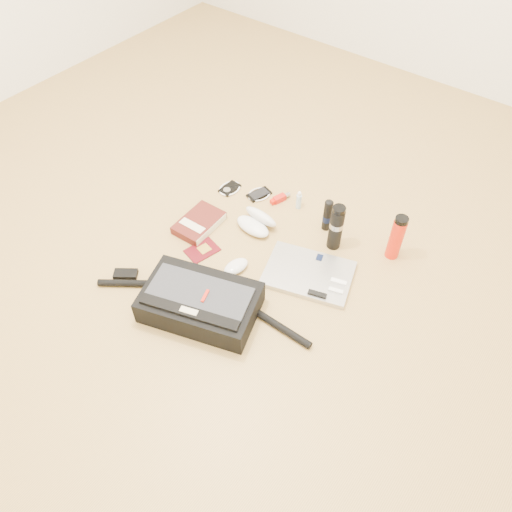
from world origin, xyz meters
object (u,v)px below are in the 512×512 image
at_px(thermos_black, 336,227).
at_px(thermos_red, 396,237).
at_px(messenger_bag, 200,302).
at_px(book, 199,223).
at_px(laptop, 309,274).

bearing_deg(thermos_black, thermos_red, 24.81).
distance_m(messenger_bag, thermos_red, 0.87).
relative_size(messenger_bag, book, 3.74).
height_order(laptop, book, book).
bearing_deg(thermos_red, messenger_bag, -122.44).
bearing_deg(thermos_black, messenger_bag, -110.45).
bearing_deg(laptop, book, 168.66).
bearing_deg(laptop, thermos_black, 75.23).
distance_m(thermos_black, thermos_red, 0.26).
xyz_separation_m(messenger_bag, book, (-0.32, 0.35, -0.04)).
relative_size(messenger_bag, thermos_red, 3.88).
xyz_separation_m(laptop, book, (-0.57, -0.06, 0.01)).
distance_m(messenger_bag, laptop, 0.48).
relative_size(messenger_bag, laptop, 2.09).
bearing_deg(laptop, thermos_red, 37.71).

